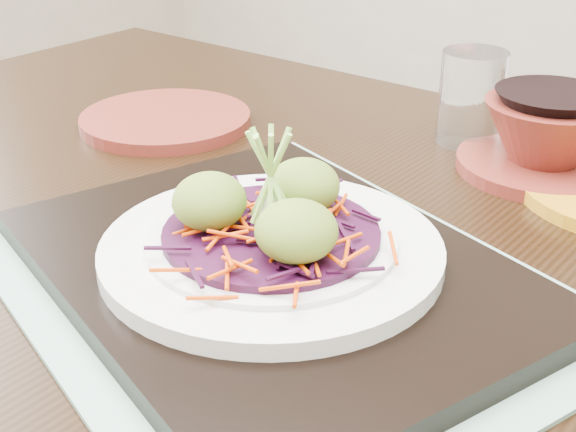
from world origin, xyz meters
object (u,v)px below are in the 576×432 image
Objects in this scene: white_plate at (271,249)px; terracotta_side_plate at (166,120)px; dining_table at (278,356)px; water_glass at (471,97)px; terracotta_bowl_set at (546,141)px; serving_tray at (272,269)px.

white_plate reaches higher than terracotta_side_plate.
water_glass reaches higher than dining_table.
terracotta_bowl_set is (0.08, 0.32, 0.00)m from white_plate.
dining_table is 0.33m from terracotta_bowl_set.
terracotta_bowl_set is at bearing 69.39° from dining_table.
serving_tray is (0.03, -0.05, 0.12)m from dining_table.
serving_tray is 0.36m from water_glass.
serving_tray is 0.36m from terracotta_side_plate.
water_glass is 0.57× the size of terracotta_bowl_set.
water_glass is at bearing 28.38° from terracotta_side_plate.
serving_tray is 3.95× the size of water_glass.
serving_tray is at bearing -55.01° from dining_table.
terracotta_bowl_set reaches higher than dining_table.
water_glass reaches higher than terracotta_bowl_set.
terracotta_side_plate is at bearing 146.91° from white_plate.
water_glass reaches higher than serving_tray.
terracotta_side_plate is (-0.30, 0.20, -0.01)m from serving_tray.
water_glass is (-0.01, 0.35, 0.04)m from serving_tray.
dining_table is at bearing 123.34° from white_plate.
terracotta_side_plate is at bearing -161.74° from terracotta_bowl_set.
terracotta_side_plate is 1.96× the size of water_glass.
white_plate is at bearing -33.09° from terracotta_side_plate.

